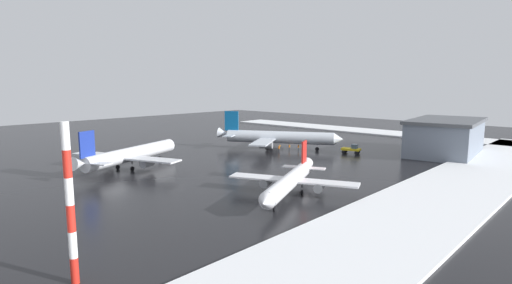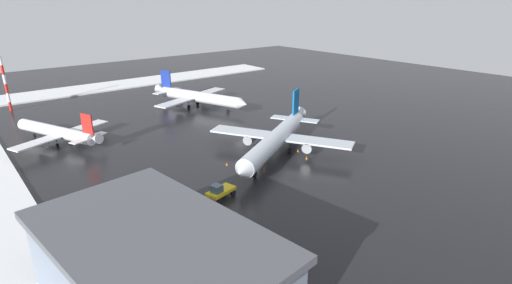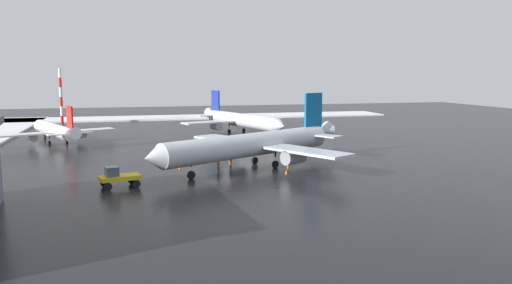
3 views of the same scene
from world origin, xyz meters
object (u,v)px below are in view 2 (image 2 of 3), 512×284
(ground_crew_near_tug, at_px, (262,161))
(antenna_mast, at_px, (5,84))
(traffic_cone_near_nose, at_px, (307,158))
(ground_crew_mid_apron, at_px, (265,156))
(ground_crew_by_nose_gear, at_px, (255,150))
(pushback_tug, at_px, (220,191))
(airplane_far_rear, at_px, (276,138))
(airplane_parked_portside, at_px, (57,132))
(traffic_cone_wingtip_side, at_px, (298,150))
(cargo_hangar, at_px, (156,273))
(airplane_parked_starboard, at_px, (198,97))
(traffic_cone_mid_line, at_px, (227,164))

(ground_crew_near_tug, height_order, antenna_mast, antenna_mast)
(traffic_cone_near_nose, bearing_deg, ground_crew_mid_apron, -122.22)
(ground_crew_by_nose_gear, distance_m, antenna_mast, 72.01)
(pushback_tug, bearing_deg, ground_crew_near_tug, -170.86)
(airplane_far_rear, relative_size, traffic_cone_near_nose, 56.32)
(ground_crew_by_nose_gear, bearing_deg, airplane_parked_portside, -4.97)
(ground_crew_near_tug, relative_size, traffic_cone_near_nose, 3.11)
(antenna_mast, bearing_deg, traffic_cone_wingtip_side, 28.70)
(antenna_mast, bearing_deg, airplane_far_rear, 26.25)
(ground_crew_near_tug, xyz_separation_m, ground_crew_by_nose_gear, (-4.92, 2.56, 0.00))
(antenna_mast, height_order, cargo_hangar, antenna_mast)
(ground_crew_by_nose_gear, distance_m, cargo_hangar, 41.39)
(antenna_mast, bearing_deg, ground_crew_near_tug, 21.68)
(airplane_parked_starboard, bearing_deg, cargo_hangar, -53.75)
(cargo_hangar, bearing_deg, airplane_parked_portside, 168.49)
(airplane_far_rear, xyz_separation_m, ground_crew_by_nose_gear, (-2.58, -2.96, -2.36))
(traffic_cone_mid_line, relative_size, traffic_cone_wingtip_side, 1.00)
(airplane_parked_portside, height_order, cargo_hangar, cargo_hangar)
(pushback_tug, xyz_separation_m, antenna_mast, (-75.34, -15.15, 5.92))
(ground_crew_by_nose_gear, relative_size, traffic_cone_mid_line, 3.11)
(ground_crew_mid_apron, xyz_separation_m, traffic_cone_wingtip_side, (0.45, 8.03, -0.70))
(airplane_far_rear, height_order, airplane_parked_starboard, airplane_far_rear)
(antenna_mast, distance_m, cargo_hangar, 90.49)
(ground_crew_mid_apron, bearing_deg, cargo_hangar, -4.58)
(ground_crew_near_tug, height_order, traffic_cone_mid_line, ground_crew_near_tug)
(airplane_parked_portside, distance_m, traffic_cone_near_nose, 50.57)
(airplane_far_rear, height_order, ground_crew_mid_apron, airplane_far_rear)
(traffic_cone_near_nose, xyz_separation_m, traffic_cone_wingtip_side, (-3.71, 1.43, 0.00))
(ground_crew_mid_apron, bearing_deg, traffic_cone_wingtip_side, 137.72)
(traffic_cone_mid_line, bearing_deg, airplane_parked_portside, -147.15)
(airplane_far_rear, xyz_separation_m, airplane_parked_portside, (-32.90, -30.24, -0.85))
(ground_crew_near_tug, xyz_separation_m, traffic_cone_near_nose, (2.79, 8.55, -0.70))
(traffic_cone_near_nose, bearing_deg, traffic_cone_mid_line, -117.76)
(ground_crew_near_tug, height_order, traffic_cone_near_nose, ground_crew_near_tug)
(pushback_tug, xyz_separation_m, cargo_hangar, (15.09, -17.27, 3.16))
(airplane_parked_portside, distance_m, ground_crew_near_tug, 43.07)
(cargo_hangar, distance_m, traffic_cone_wingtip_side, 45.47)
(antenna_mast, bearing_deg, ground_crew_by_nose_gear, 25.04)
(pushback_tug, distance_m, traffic_cone_near_nose, 21.37)
(airplane_parked_starboard, distance_m, ground_crew_mid_apron, 41.38)
(traffic_cone_near_nose, xyz_separation_m, traffic_cone_mid_line, (-6.94, -13.19, 0.00))
(traffic_cone_near_nose, relative_size, traffic_cone_mid_line, 1.00)
(ground_crew_near_tug, height_order, ground_crew_by_nose_gear, same)
(airplane_far_rear, relative_size, ground_crew_mid_apron, 18.11)
(pushback_tug, bearing_deg, airplane_parked_starboard, -132.06)
(ground_crew_by_nose_gear, distance_m, traffic_cone_wingtip_side, 8.45)
(airplane_parked_starboard, distance_m, airplane_parked_portside, 37.48)
(airplane_parked_starboard, bearing_deg, traffic_cone_wingtip_side, -22.71)
(cargo_hangar, height_order, traffic_cone_near_nose, cargo_hangar)
(airplane_far_rear, relative_size, cargo_hangar, 1.17)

